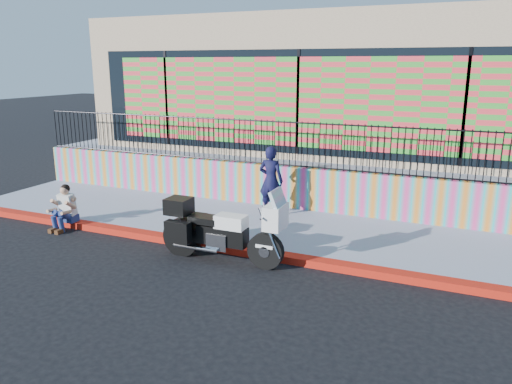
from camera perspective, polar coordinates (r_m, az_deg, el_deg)
The scene contains 10 objects.
ground at distance 10.64m, azimuth -2.81°, elevation -6.89°, with size 90.00×90.00×0.00m, color black.
red_curb at distance 10.61m, azimuth -2.82°, elevation -6.51°, with size 16.00×0.30×0.15m, color #B4110C.
sidewalk at distance 12.02m, azimuth 0.69°, elevation -3.95°, with size 16.00×3.00×0.15m, color gray.
mural_wall at distance 13.28m, azimuth 3.39°, elevation 0.62°, with size 16.00×0.20×1.10m, color #DE3A84.
metal_fence at distance 13.05m, azimuth 3.47°, elevation 5.52°, with size 15.80×0.04×1.20m, color black, non-canonical shape.
elevated_platform at distance 18.06m, azimuth 9.04°, elevation 3.91°, with size 16.00×10.00×1.25m, color gray.
storefront_building at distance 17.57m, azimuth 9.20°, elevation 12.24°, with size 14.00×8.06×4.00m.
police_motorcycle at distance 9.98m, azimuth -4.14°, elevation -4.23°, with size 2.60×0.86×1.62m.
police_officer at distance 12.51m, azimuth 1.72°, elevation 1.31°, with size 0.64×0.42×1.75m, color black.
seated_man at distance 12.76m, azimuth -21.18°, elevation -2.10°, with size 0.54×0.71×1.06m.
Camera 1 is at (4.45, -8.86, 3.86)m, focal length 35.00 mm.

